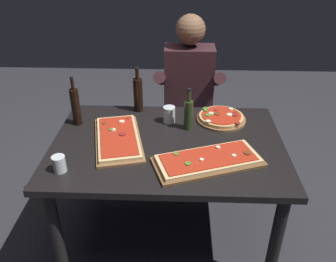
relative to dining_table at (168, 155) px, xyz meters
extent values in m
plane|color=#2D2D33|center=(0.00, 0.00, -0.64)|extent=(6.40, 6.40, 0.00)
cube|color=black|center=(0.00, 0.00, 0.08)|extent=(1.40, 0.96, 0.04)
cylinder|color=black|center=(-0.62, -0.40, -0.29)|extent=(0.07, 0.07, 0.70)
cylinder|color=black|center=(0.62, -0.40, -0.29)|extent=(0.07, 0.07, 0.70)
cylinder|color=black|center=(-0.62, 0.40, -0.29)|extent=(0.07, 0.07, 0.70)
cylinder|color=black|center=(0.62, 0.40, -0.29)|extent=(0.07, 0.07, 0.70)
cube|color=brown|center=(0.23, -0.21, 0.10)|extent=(0.65, 0.44, 0.02)
cube|color=#E5C184|center=(0.23, -0.21, 0.12)|extent=(0.60, 0.40, 0.02)
cube|color=#B72D19|center=(0.23, -0.21, 0.13)|extent=(0.55, 0.36, 0.01)
cylinder|color=#4C7F2D|center=(0.05, -0.19, 0.14)|extent=(0.03, 0.03, 0.01)
cylinder|color=brown|center=(0.45, -0.16, 0.14)|extent=(0.04, 0.04, 0.01)
cylinder|color=beige|center=(0.19, -0.24, 0.14)|extent=(0.02, 0.02, 0.01)
cylinder|color=beige|center=(0.37, -0.19, 0.14)|extent=(0.02, 0.02, 0.00)
cylinder|color=beige|center=(0.29, -0.11, 0.14)|extent=(0.03, 0.03, 0.01)
cylinder|color=#4C7F2D|center=(0.12, -0.28, 0.14)|extent=(0.03, 0.03, 0.01)
cube|color=brown|center=(-0.30, 0.01, 0.10)|extent=(0.38, 0.59, 0.02)
cube|color=#E5C184|center=(-0.30, 0.01, 0.12)|extent=(0.35, 0.54, 0.02)
cube|color=#B72D19|center=(-0.30, 0.01, 0.13)|extent=(0.31, 0.50, 0.01)
cylinder|color=#4C7F2D|center=(-0.35, 0.06, 0.14)|extent=(0.03, 0.03, 0.01)
cylinder|color=beige|center=(-0.30, 0.17, 0.14)|extent=(0.03, 0.03, 0.01)
cylinder|color=maroon|center=(-0.27, 0.21, 0.14)|extent=(0.02, 0.02, 0.00)
cylinder|color=maroon|center=(-0.27, 0.01, 0.14)|extent=(0.04, 0.04, 0.01)
cylinder|color=beige|center=(-0.34, 0.06, 0.14)|extent=(0.03, 0.03, 0.01)
cylinder|color=brown|center=(-0.41, 0.14, 0.14)|extent=(0.03, 0.03, 0.00)
cylinder|color=brown|center=(0.35, 0.29, 0.10)|extent=(0.33, 0.33, 0.02)
cylinder|color=tan|center=(0.35, 0.29, 0.12)|extent=(0.30, 0.30, 0.02)
cylinder|color=#B72D19|center=(0.35, 0.29, 0.13)|extent=(0.26, 0.26, 0.01)
cylinder|color=beige|center=(0.40, 0.29, 0.14)|extent=(0.04, 0.04, 0.00)
cylinder|color=beige|center=(0.42, 0.37, 0.14)|extent=(0.03, 0.03, 0.01)
cylinder|color=#4C7F2D|center=(0.26, 0.28, 0.14)|extent=(0.04, 0.04, 0.01)
cylinder|color=maroon|center=(0.32, 0.35, 0.14)|extent=(0.03, 0.03, 0.01)
cylinder|color=beige|center=(0.28, 0.30, 0.14)|extent=(0.03, 0.03, 0.01)
cylinder|color=brown|center=(0.32, 0.30, 0.14)|extent=(0.04, 0.04, 0.01)
cylinder|color=maroon|center=(0.44, 0.18, 0.14)|extent=(0.03, 0.03, 0.01)
cylinder|color=#4C7F2D|center=(0.25, 0.34, 0.14)|extent=(0.03, 0.03, 0.01)
cylinder|color=#4C7F2D|center=(0.25, 0.37, 0.14)|extent=(0.04, 0.04, 0.01)
cylinder|color=brown|center=(0.45, 0.32, 0.14)|extent=(0.03, 0.03, 0.00)
cylinder|color=beige|center=(0.25, 0.19, 0.14)|extent=(0.03, 0.03, 0.01)
cylinder|color=maroon|center=(0.44, 0.29, 0.14)|extent=(0.04, 0.04, 0.01)
cylinder|color=black|center=(-0.22, 0.42, 0.21)|extent=(0.06, 0.06, 0.24)
cylinder|color=black|center=(-0.22, 0.42, 0.37)|extent=(0.02, 0.02, 0.07)
cylinder|color=black|center=(-0.22, 0.42, 0.41)|extent=(0.03, 0.03, 0.01)
cylinder|color=black|center=(-0.60, 0.21, 0.22)|extent=(0.06, 0.06, 0.25)
cylinder|color=black|center=(-0.60, 0.21, 0.38)|extent=(0.02, 0.02, 0.07)
cylinder|color=black|center=(-0.60, 0.21, 0.42)|extent=(0.02, 0.02, 0.01)
cylinder|color=#233819|center=(0.12, 0.17, 0.19)|extent=(0.06, 0.06, 0.19)
cylinder|color=#233819|center=(0.12, 0.17, 0.33)|extent=(0.03, 0.03, 0.07)
cylinder|color=black|center=(0.12, 0.17, 0.37)|extent=(0.03, 0.03, 0.01)
cylinder|color=silver|center=(-0.56, -0.31, 0.14)|extent=(0.07, 0.07, 0.09)
cylinder|color=#5B3814|center=(-0.56, -0.31, 0.11)|extent=(0.06, 0.06, 0.04)
cylinder|color=silver|center=(0.00, 0.26, 0.15)|extent=(0.08, 0.08, 0.11)
cylinder|color=silver|center=(0.00, 0.26, 0.11)|extent=(0.06, 0.06, 0.04)
cube|color=black|center=(0.14, 0.78, -0.21)|extent=(0.44, 0.44, 0.04)
cube|color=black|center=(0.14, 0.98, 0.02)|extent=(0.40, 0.04, 0.42)
cylinder|color=black|center=(-0.05, 0.59, -0.44)|extent=(0.04, 0.04, 0.41)
cylinder|color=black|center=(0.33, 0.59, -0.44)|extent=(0.04, 0.04, 0.41)
cylinder|color=black|center=(-0.05, 0.97, -0.44)|extent=(0.04, 0.04, 0.41)
cylinder|color=black|center=(0.33, 0.97, -0.44)|extent=(0.04, 0.04, 0.41)
cylinder|color=#23232D|center=(0.04, 0.60, -0.42)|extent=(0.11, 0.11, 0.45)
cylinder|color=#23232D|center=(0.24, 0.60, -0.42)|extent=(0.11, 0.11, 0.45)
cube|color=#23232D|center=(0.14, 0.68, -0.13)|extent=(0.34, 0.40, 0.12)
cube|color=#381E23|center=(0.14, 0.78, 0.19)|extent=(0.38, 0.22, 0.52)
sphere|color=brown|center=(0.14, 0.78, 0.58)|extent=(0.22, 0.22, 0.22)
cylinder|color=#381E23|center=(-0.08, 0.73, 0.21)|extent=(0.09, 0.31, 0.21)
cylinder|color=#381E23|center=(0.36, 0.73, 0.21)|extent=(0.09, 0.31, 0.21)
camera|label=1|loc=(0.07, -1.79, 1.23)|focal=37.46mm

